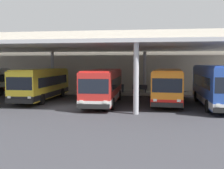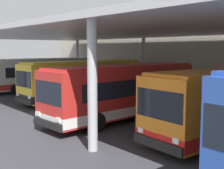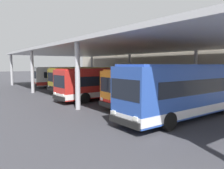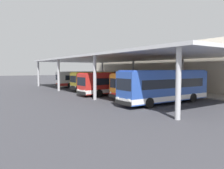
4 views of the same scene
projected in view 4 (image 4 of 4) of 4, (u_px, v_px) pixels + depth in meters
name	position (u px, v px, depth m)	size (l,w,h in m)	color
ground_plane	(89.00, 94.00, 32.56)	(200.00, 200.00, 0.00)	#333338
platform_kerb	(147.00, 89.00, 39.07)	(42.00, 4.50, 0.18)	#A39E93
station_building_facade	(160.00, 67.00, 40.58)	(48.00, 1.60, 8.10)	beige
canopy_shelter	(119.00, 59.00, 35.23)	(40.00, 17.00, 5.55)	silver
bus_nearest_bay	(82.00, 79.00, 44.37)	(2.80, 10.56, 3.17)	white
bus_second_bay	(100.00, 81.00, 38.01)	(2.89, 10.58, 3.17)	yellow
bus_middle_bay	(113.00, 83.00, 31.44)	(3.00, 10.62, 3.17)	red
bus_far_bay	(150.00, 85.00, 27.42)	(3.12, 10.65, 3.17)	orange
bus_departing	(165.00, 86.00, 23.21)	(2.76, 11.34, 3.57)	#284CA8
bench_waiting	(172.00, 88.00, 34.36)	(1.80, 0.45, 0.92)	#383D47
trash_bin	(161.00, 87.00, 36.07)	(0.52, 0.52, 0.98)	#33383D
banner_sign	(125.00, 78.00, 43.16)	(0.70, 0.12, 3.20)	#B2B2B7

